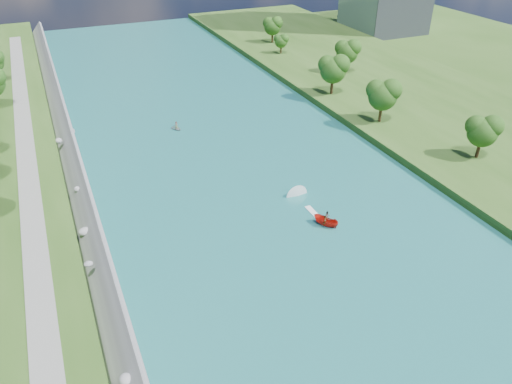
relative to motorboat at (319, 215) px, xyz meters
name	(u,v)px	position (x,y,z in m)	size (l,w,h in m)	color
ground	(296,243)	(-5.80, -3.71, -0.71)	(260.00, 260.00, 0.00)	#2D5119
river_water	(241,177)	(-5.80, 16.29, -0.66)	(55.00, 240.00, 0.10)	#185B5A
berm_east	(467,125)	(43.70, 16.29, 0.04)	(44.00, 240.00, 1.50)	#2D5119
riprap_bank	(81,202)	(-31.65, 15.82, 1.09)	(4.43, 236.00, 4.06)	slate
riverside_path	(30,200)	(-38.30, 16.29, 2.84)	(3.00, 200.00, 0.10)	gray
trees_east	(436,110)	(32.74, 14.45, 5.80)	(18.72, 136.99, 11.55)	#234312
motorboat	(319,215)	(0.00, 0.00, 0.00)	(3.60, 18.77, 1.94)	red
raft	(176,128)	(-10.46, 39.36, -0.24)	(2.59, 2.97, 1.66)	gray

